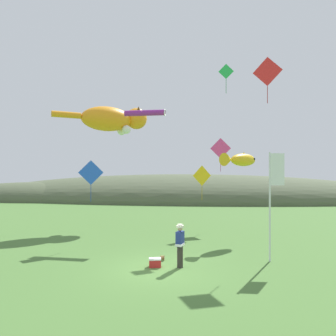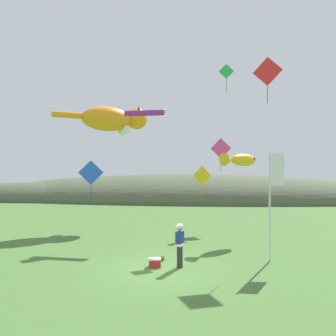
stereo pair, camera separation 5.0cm
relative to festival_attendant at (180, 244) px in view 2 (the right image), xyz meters
The scene contains 14 objects.
ground_plane 1.30m from the festival_attendant, 162.42° to the right, with size 120.00×120.00×0.00m, color #477033.
distant_hill_ridge 29.53m from the festival_attendant, 96.97° to the left, with size 61.11×15.97×6.57m.
festival_attendant is the anchor object (origin of this frame).
kite_spool 1.51m from the festival_attendant, 131.04° to the left, with size 0.16×0.23×0.23m.
picnic_cooler 1.29m from the festival_attendant, behind, with size 0.54×0.41×0.36m.
festival_banner_pole 4.72m from the festival_attendant, 17.34° to the left, with size 0.66×0.08×4.77m.
kite_giant_cat 13.29m from the festival_attendant, 118.31° to the left, with size 6.08×4.26×2.10m.
kite_fish_windsock 7.61m from the festival_attendant, 61.85° to the left, with size 2.48×2.48×0.85m.
kite_tube_streamer 9.86m from the festival_attendant, 110.36° to the left, with size 2.63×0.58×0.44m.
kite_diamond_blue 6.77m from the festival_attendant, 143.94° to the left, with size 1.25×0.44×2.22m.
kite_diamond_green 12.15m from the festival_attendant, 71.62° to the left, with size 0.96×0.05×1.86m.
kite_diamond_pink 11.10m from the festival_attendant, 76.82° to the left, with size 1.43×0.30×2.35m.
kite_diamond_red 10.10m from the festival_attendant, 43.27° to the left, with size 1.42×0.58×2.42m.
kite_diamond_gold 7.66m from the festival_attendant, 82.19° to the left, with size 1.12×0.64×2.18m.
Camera 2 is at (1.62, -13.10, 4.06)m, focal length 35.00 mm.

